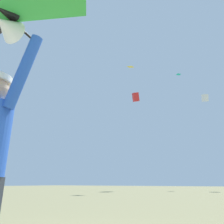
% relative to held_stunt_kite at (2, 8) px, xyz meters
% --- Properties ---
extents(held_stunt_kite, '(1.74, 1.08, 0.40)m').
position_rel_held_stunt_kite_xyz_m(held_stunt_kite, '(0.00, 0.00, 0.00)').
color(held_stunt_kite, black).
extents(distant_kite_red_high_right, '(1.14, 1.42, 1.52)m').
position_rel_held_stunt_kite_xyz_m(distant_kite_red_high_right, '(-10.46, 25.54, 10.31)').
color(distant_kite_red_high_right, red).
extents(distant_kite_teal_mid_left, '(0.70, 0.69, 0.13)m').
position_rel_held_stunt_kite_xyz_m(distant_kite_teal_mid_left, '(-5.94, 33.87, 16.56)').
color(distant_kite_teal_mid_left, '#19B2AD').
extents(distant_kite_white_overhead_distant, '(1.00, 1.14, 1.23)m').
position_rel_held_stunt_kite_xyz_m(distant_kite_white_overhead_distant, '(-1.84, 29.96, 9.90)').
color(distant_kite_white_overhead_distant, white).
extents(distant_kite_yellow_far_center, '(1.07, 1.07, 0.30)m').
position_rel_held_stunt_kite_xyz_m(distant_kite_yellow_far_center, '(-8.85, 20.85, 12.48)').
color(distant_kite_yellow_far_center, yellow).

